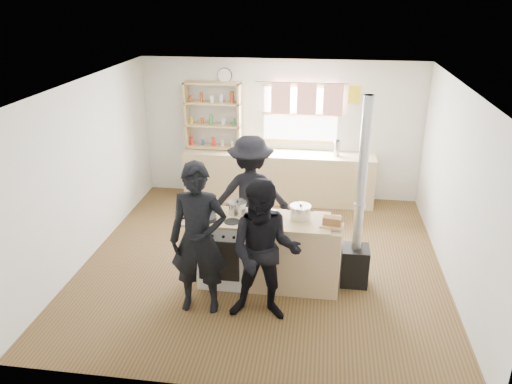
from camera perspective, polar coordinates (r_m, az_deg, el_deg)
The scene contains 14 objects.
ground at distance 7.23m, azimuth 0.77°, elevation -7.85°, with size 5.00×5.00×0.01m, color brown.
back_counter at distance 9.03m, azimuth 2.57°, elevation 1.74°, with size 3.40×0.55×0.90m, color tan.
shelving_unit at distance 9.01m, azimuth -4.94°, elevation 8.71°, with size 1.00×0.28×1.20m.
thermos at distance 8.81m, azimuth 9.24°, elevation 4.95°, with size 0.10×0.10×0.27m, color silver.
cooking_island at distance 6.50m, azimuth 1.45°, elevation -6.78°, with size 1.97×0.64×0.93m.
skillet_greens at distance 6.28m, azimuth -5.70°, elevation -2.95°, with size 0.29×0.29×0.05m.
roast_tray at distance 6.33m, azimuth 0.74°, elevation -2.50°, with size 0.41×0.32×0.08m.
stockpot_stove at distance 6.40m, azimuth -2.12°, elevation -1.79°, with size 0.24×0.24×0.19m.
stockpot_counter at distance 6.28m, azimuth 5.11°, elevation -2.31°, with size 0.27×0.27×0.20m.
bread_board at distance 6.15m, azimuth 8.69°, elevation -3.44°, with size 0.31×0.25×0.12m.
flue_heater at distance 6.54m, azimuth 11.44°, elevation -5.31°, with size 0.35×0.35×2.50m.
person_near_left at distance 5.84m, azimuth -6.58°, elevation -5.40°, with size 0.68×0.45×1.86m, color black.
person_near_right at distance 5.66m, azimuth 0.98°, elevation -6.93°, with size 0.84×0.65×1.73m, color black.
person_far at distance 7.16m, azimuth -0.61°, elevation -0.30°, with size 1.13×0.65×1.75m, color black.
Camera 1 is at (0.77, -6.19, 3.65)m, focal length 35.00 mm.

